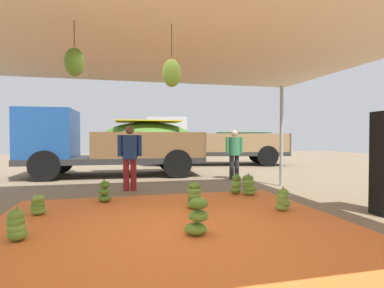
{
  "coord_description": "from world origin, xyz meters",
  "views": [
    {
      "loc": [
        -0.86,
        -4.81,
        1.44
      ],
      "look_at": [
        0.6,
        1.17,
        1.29
      ],
      "focal_mm": 28.85,
      "sensor_mm": 36.0,
      "label": 1
    }
  ],
  "objects": [
    {
      "name": "cargo_truck_far",
      "position": [
        3.77,
        10.38,
        1.18
      ],
      "size": [
        7.29,
        3.65,
        2.4
      ],
      "color": "#2D2D2D",
      "rests_on": "ground"
    },
    {
      "name": "worker_1",
      "position": [
        2.98,
        4.93,
        0.97
      ],
      "size": [
        0.61,
        0.37,
        1.67
      ],
      "color": "#26262D",
      "rests_on": "ground"
    },
    {
      "name": "cargo_truck_main",
      "position": [
        -1.07,
        6.95,
        1.26
      ],
      "size": [
        6.46,
        2.71,
        2.4
      ],
      "color": "#2D2D2D",
      "rests_on": "ground"
    },
    {
      "name": "banana_bunch_4",
      "position": [
        0.28,
        -0.49,
        0.26
      ],
      "size": [
        0.46,
        0.42,
        0.58
      ],
      "color": "#60932D",
      "rests_on": "tarp_orange"
    },
    {
      "name": "tent_canopy",
      "position": [
        -0.01,
        -0.09,
        2.88
      ],
      "size": [
        8.0,
        7.0,
        2.96
      ],
      "color": "#9EA0A5",
      "rests_on": "ground"
    },
    {
      "name": "banana_bunch_7",
      "position": [
        0.64,
        1.13,
        0.25
      ],
      "size": [
        0.42,
        0.42,
        0.57
      ],
      "color": "#60932D",
      "rests_on": "tarp_orange"
    },
    {
      "name": "banana_bunch_1",
      "position": [
        2.27,
        2.16,
        0.24
      ],
      "size": [
        0.45,
        0.45,
        0.53
      ],
      "color": "#6B9E38",
      "rests_on": "tarp_orange"
    },
    {
      "name": "banana_bunch_2",
      "position": [
        2.03,
        2.41,
        0.23
      ],
      "size": [
        0.38,
        0.37,
        0.51
      ],
      "color": "#60932D",
      "rests_on": "tarp_orange"
    },
    {
      "name": "banana_bunch_5",
      "position": [
        -1.13,
        2.17,
        0.22
      ],
      "size": [
        0.36,
        0.36,
        0.5
      ],
      "color": "#477523",
      "rests_on": "tarp_orange"
    },
    {
      "name": "ground_plane",
      "position": [
        0.0,
        3.0,
        0.0
      ],
      "size": [
        40.0,
        40.0,
        0.0
      ],
      "primitive_type": "plane",
      "color": "#7F6B51"
    },
    {
      "name": "banana_bunch_3",
      "position": [
        2.24,
        0.51,
        0.21
      ],
      "size": [
        0.31,
        0.33,
        0.47
      ],
      "color": "#75A83D",
      "rests_on": "tarp_orange"
    },
    {
      "name": "banana_bunch_0",
      "position": [
        -2.27,
        1.3,
        0.19
      ],
      "size": [
        0.37,
        0.38,
        0.43
      ],
      "color": "#6B9E38",
      "rests_on": "tarp_orange"
    },
    {
      "name": "banana_bunch_6",
      "position": [
        -2.21,
        -0.14,
        0.21
      ],
      "size": [
        0.38,
        0.38,
        0.46
      ],
      "color": "#60932D",
      "rests_on": "tarp_orange"
    },
    {
      "name": "tarp_orange",
      "position": [
        0.0,
        0.0,
        0.01
      ],
      "size": [
        5.87,
        5.44,
        0.01
      ],
      "primitive_type": "cube",
      "color": "orange",
      "rests_on": "ground"
    },
    {
      "name": "worker_0",
      "position": [
        -0.53,
        3.54,
        1.01
      ],
      "size": [
        0.64,
        0.39,
        1.74
      ],
      "color": "maroon",
      "rests_on": "ground"
    }
  ]
}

